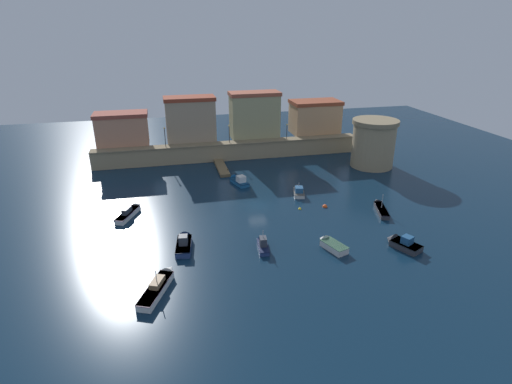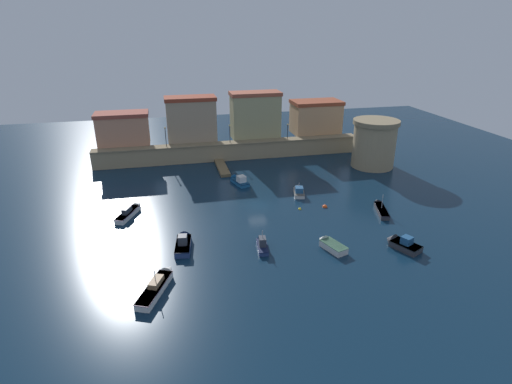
{
  "view_description": "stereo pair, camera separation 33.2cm",
  "coord_description": "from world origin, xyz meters",
  "px_view_note": "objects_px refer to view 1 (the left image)",
  "views": [
    {
      "loc": [
        -12.8,
        -53.19,
        24.73
      ],
      "look_at": [
        0.0,
        1.13,
        1.68
      ],
      "focal_mm": 28.91,
      "sensor_mm": 36.0,
      "label": 1
    },
    {
      "loc": [
        -12.48,
        -53.27,
        24.73
      ],
      "look_at": [
        0.0,
        1.13,
        1.68
      ],
      "focal_mm": 28.91,
      "sensor_mm": 36.0,
      "label": 2
    }
  ],
  "objects_px": {
    "quay_lamp_0": "(165,134)",
    "mooring_buoy_1": "(300,209)",
    "fortress_tower": "(373,143)",
    "moored_boat_8": "(160,284)",
    "quay_lamp_1": "(229,131)",
    "moored_boat_0": "(401,243)",
    "moored_boat_5": "(380,207)",
    "moored_boat_7": "(130,212)",
    "mooring_buoy_0": "(325,207)",
    "moored_boat_4": "(238,180)",
    "moored_boat_2": "(184,242)",
    "quay_lamp_2": "(287,129)",
    "moored_boat_3": "(298,191)",
    "moored_boat_6": "(263,243)",
    "moored_boat_1": "(331,244)"
  },
  "relations": [
    {
      "from": "moored_boat_6",
      "to": "mooring_buoy_1",
      "type": "distance_m",
      "value": 12.02
    },
    {
      "from": "fortress_tower",
      "to": "moored_boat_8",
      "type": "distance_m",
      "value": 49.27
    },
    {
      "from": "moored_boat_8",
      "to": "mooring_buoy_0",
      "type": "bearing_deg",
      "value": -34.51
    },
    {
      "from": "moored_boat_8",
      "to": "mooring_buoy_1",
      "type": "relative_size",
      "value": 16.66
    },
    {
      "from": "quay_lamp_1",
      "to": "moored_boat_8",
      "type": "bearing_deg",
      "value": -109.41
    },
    {
      "from": "quay_lamp_0",
      "to": "moored_boat_5",
      "type": "relative_size",
      "value": 0.56
    },
    {
      "from": "moored_boat_1",
      "to": "moored_boat_5",
      "type": "bearing_deg",
      "value": -72.19
    },
    {
      "from": "moored_boat_0",
      "to": "moored_boat_7",
      "type": "height_order",
      "value": "moored_boat_0"
    },
    {
      "from": "moored_boat_2",
      "to": "moored_boat_7",
      "type": "relative_size",
      "value": 0.9
    },
    {
      "from": "moored_boat_0",
      "to": "moored_boat_1",
      "type": "distance_m",
      "value": 8.41
    },
    {
      "from": "fortress_tower",
      "to": "moored_boat_5",
      "type": "relative_size",
      "value": 1.33
    },
    {
      "from": "quay_lamp_2",
      "to": "moored_boat_6",
      "type": "bearing_deg",
      "value": -111.48
    },
    {
      "from": "quay_lamp_2",
      "to": "moored_boat_5",
      "type": "bearing_deg",
      "value": -79.34
    },
    {
      "from": "moored_boat_4",
      "to": "moored_boat_3",
      "type": "bearing_deg",
      "value": -145.51
    },
    {
      "from": "moored_boat_3",
      "to": "moored_boat_4",
      "type": "relative_size",
      "value": 0.83
    },
    {
      "from": "quay_lamp_0",
      "to": "moored_boat_8",
      "type": "relative_size",
      "value": 0.49
    },
    {
      "from": "moored_boat_8",
      "to": "moored_boat_0",
      "type": "bearing_deg",
      "value": -62.43
    },
    {
      "from": "moored_boat_6",
      "to": "mooring_buoy_0",
      "type": "xyz_separation_m",
      "value": [
        11.57,
        9.02,
        -0.46
      ]
    },
    {
      "from": "quay_lamp_0",
      "to": "moored_boat_8",
      "type": "bearing_deg",
      "value": -93.01
    },
    {
      "from": "moored_boat_5",
      "to": "moored_boat_6",
      "type": "xyz_separation_m",
      "value": [
        -18.86,
        -6.35,
        0.12
      ]
    },
    {
      "from": "mooring_buoy_1",
      "to": "moored_boat_7",
      "type": "bearing_deg",
      "value": 171.08
    },
    {
      "from": "quay_lamp_1",
      "to": "mooring_buoy_0",
      "type": "distance_m",
      "value": 27.75
    },
    {
      "from": "fortress_tower",
      "to": "moored_boat_6",
      "type": "distance_m",
      "value": 36.47
    },
    {
      "from": "moored_boat_7",
      "to": "mooring_buoy_1",
      "type": "xyz_separation_m",
      "value": [
        23.48,
        -3.69,
        -0.45
      ]
    },
    {
      "from": "fortress_tower",
      "to": "moored_boat_1",
      "type": "distance_m",
      "value": 32.76
    },
    {
      "from": "moored_boat_4",
      "to": "moored_boat_7",
      "type": "xyz_separation_m",
      "value": [
        -16.8,
        -8.64,
        -0.02
      ]
    },
    {
      "from": "moored_boat_6",
      "to": "mooring_buoy_1",
      "type": "xyz_separation_m",
      "value": [
        7.8,
        9.14,
        -0.46
      ]
    },
    {
      "from": "fortress_tower",
      "to": "mooring_buoy_1",
      "type": "bearing_deg",
      "value": -141.55
    },
    {
      "from": "moored_boat_2",
      "to": "moored_boat_3",
      "type": "distance_m",
      "value": 22.25
    },
    {
      "from": "moored_boat_3",
      "to": "moored_boat_8",
      "type": "relative_size",
      "value": 0.62
    },
    {
      "from": "quay_lamp_1",
      "to": "moored_boat_0",
      "type": "height_order",
      "value": "quay_lamp_1"
    },
    {
      "from": "moored_boat_0",
      "to": "moored_boat_6",
      "type": "bearing_deg",
      "value": 51.01
    },
    {
      "from": "moored_boat_0",
      "to": "moored_boat_5",
      "type": "distance_m",
      "value": 10.46
    },
    {
      "from": "quay_lamp_1",
      "to": "moored_boat_3",
      "type": "xyz_separation_m",
      "value": [
        7.41,
        -19.7,
        -5.19
      ]
    },
    {
      "from": "moored_boat_0",
      "to": "moored_boat_7",
      "type": "bearing_deg",
      "value": 36.51
    },
    {
      "from": "moored_boat_4",
      "to": "moored_boat_0",
      "type": "bearing_deg",
      "value": -166.24
    },
    {
      "from": "moored_boat_3",
      "to": "mooring_buoy_0",
      "type": "distance_m",
      "value": 6.14
    },
    {
      "from": "quay_lamp_0",
      "to": "moored_boat_4",
      "type": "relative_size",
      "value": 0.67
    },
    {
      "from": "moored_boat_7",
      "to": "moored_boat_6",
      "type": "bearing_deg",
      "value": -105.41
    },
    {
      "from": "moored_boat_2",
      "to": "mooring_buoy_1",
      "type": "xyz_separation_m",
      "value": [
        16.83,
        6.71,
        -0.5
      ]
    },
    {
      "from": "mooring_buoy_0",
      "to": "quay_lamp_0",
      "type": "bearing_deg",
      "value": 130.2
    },
    {
      "from": "moored_boat_2",
      "to": "moored_boat_4",
      "type": "bearing_deg",
      "value": -20.4
    },
    {
      "from": "quay_lamp_0",
      "to": "quay_lamp_1",
      "type": "bearing_deg",
      "value": -0.0
    },
    {
      "from": "moored_boat_2",
      "to": "moored_boat_8",
      "type": "bearing_deg",
      "value": 167.06
    },
    {
      "from": "mooring_buoy_0",
      "to": "mooring_buoy_1",
      "type": "bearing_deg",
      "value": 178.22
    },
    {
      "from": "moored_boat_5",
      "to": "moored_boat_8",
      "type": "bearing_deg",
      "value": 128.07
    },
    {
      "from": "moored_boat_5",
      "to": "quay_lamp_2",
      "type": "bearing_deg",
      "value": 27.59
    },
    {
      "from": "quay_lamp_1",
      "to": "fortress_tower",
      "type": "bearing_deg",
      "value": -22.27
    },
    {
      "from": "quay_lamp_1",
      "to": "moored_boat_4",
      "type": "bearing_deg",
      "value": -94.21
    },
    {
      "from": "quay_lamp_0",
      "to": "mooring_buoy_1",
      "type": "relative_size",
      "value": 8.22
    }
  ]
}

